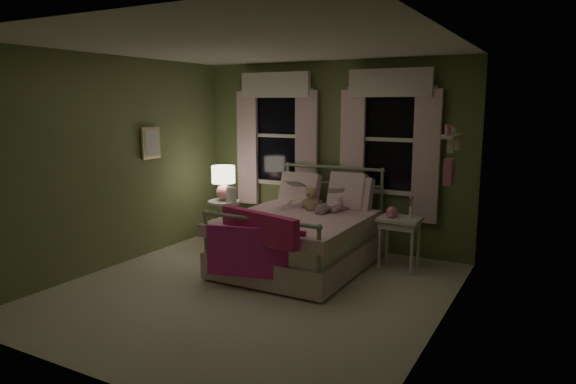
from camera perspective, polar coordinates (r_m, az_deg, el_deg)
The scene contains 18 objects.
room_shell at distance 5.41m, azimuth -4.24°, elevation 2.16°, with size 4.20×4.20×4.20m.
bed at distance 6.40m, azimuth 1.50°, elevation -5.06°, with size 1.58×2.04×1.18m.
pink_throw at distance 5.49m, azimuth -3.42°, elevation -5.08°, with size 1.09×0.42×0.71m.
child_left at distance 6.78m, azimuth 1.05°, elevation 0.92°, with size 0.29×0.19×0.80m, color #F7D1DD.
child_right at distance 6.55m, azimuth 5.39°, elevation 0.44°, with size 0.38×0.29×0.77m, color #F7D1DD.
book_left at distance 6.57m, azimuth 0.04°, elevation 0.56°, with size 0.20×0.27×0.03m, color beige.
book_right at distance 6.33m, azimuth 4.49°, elevation -0.21°, with size 0.20×0.27×0.02m, color beige.
teddy_bear at distance 6.55m, azimuth 2.57°, elevation -0.99°, with size 0.23×0.19×0.32m.
nightstand_left at distance 7.41m, azimuth -7.11°, elevation -2.73°, with size 0.46×0.46×0.65m.
table_lamp at distance 7.31m, azimuth -7.19°, elevation 1.37°, with size 0.33×0.33×0.49m.
book_nightstand at distance 7.24m, azimuth -6.87°, elevation -1.08°, with size 0.16×0.22×0.02m, color beige.
nightstand_right at distance 6.41m, azimuth 12.30°, elevation -3.67°, with size 0.50×0.40×0.64m.
pink_toy at distance 6.39m, azimuth 11.48°, elevation -2.21°, with size 0.14×0.20×0.14m.
bud_vase at distance 6.37m, azimuth 13.54°, elevation -1.58°, with size 0.06×0.06×0.28m.
window_left at distance 7.55m, azimuth -1.30°, elevation 6.81°, with size 1.34×0.13×1.96m.
window_right at distance 6.86m, azimuth 11.16°, elevation 6.32°, with size 1.34×0.13×1.96m.
wall_shelf at distance 5.33m, azimuth 17.54°, elevation 4.02°, with size 0.15×0.50×0.60m.
framed_picture at distance 7.07m, azimuth -14.98°, elevation 5.28°, with size 0.03×0.32×0.42m.
Camera 1 is at (2.92, -4.50, 2.02)m, focal length 32.00 mm.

